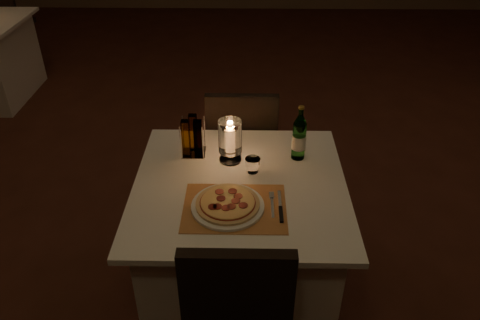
{
  "coord_description": "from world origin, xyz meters",
  "views": [
    {
      "loc": [
        0.14,
        -2.29,
        2.05
      ],
      "look_at": [
        0.11,
        -0.5,
        0.86
      ],
      "focal_mm": 35.0,
      "sensor_mm": 36.0,
      "label": 1
    }
  ],
  "objects_px": {
    "plate": "(228,206)",
    "pizza": "(228,203)",
    "hurricane_candle": "(230,138)",
    "tumbler": "(253,165)",
    "water_bottle": "(299,138)",
    "chair_far": "(242,140)",
    "main_table": "(240,241)"
  },
  "relations": [
    {
      "from": "pizza",
      "to": "hurricane_candle",
      "type": "bearing_deg",
      "value": 90.29
    },
    {
      "from": "chair_far",
      "to": "water_bottle",
      "type": "distance_m",
      "value": 0.64
    },
    {
      "from": "tumbler",
      "to": "water_bottle",
      "type": "xyz_separation_m",
      "value": [
        0.23,
        0.13,
        0.08
      ]
    },
    {
      "from": "pizza",
      "to": "water_bottle",
      "type": "distance_m",
      "value": 0.54
    },
    {
      "from": "chair_far",
      "to": "hurricane_candle",
      "type": "bearing_deg",
      "value": -95.73
    },
    {
      "from": "tumbler",
      "to": "chair_far",
      "type": "bearing_deg",
      "value": 95.53
    },
    {
      "from": "main_table",
      "to": "pizza",
      "type": "relative_size",
      "value": 3.57
    },
    {
      "from": "pizza",
      "to": "water_bottle",
      "type": "xyz_separation_m",
      "value": [
        0.34,
        0.41,
        0.09
      ]
    },
    {
      "from": "chair_far",
      "to": "water_bottle",
      "type": "height_order",
      "value": "water_bottle"
    },
    {
      "from": "water_bottle",
      "to": "hurricane_candle",
      "type": "relative_size",
      "value": 1.29
    },
    {
      "from": "hurricane_candle",
      "to": "plate",
      "type": "bearing_deg",
      "value": -89.71
    },
    {
      "from": "plate",
      "to": "pizza",
      "type": "height_order",
      "value": "pizza"
    },
    {
      "from": "chair_far",
      "to": "hurricane_candle",
      "type": "relative_size",
      "value": 4.02
    },
    {
      "from": "pizza",
      "to": "tumbler",
      "type": "distance_m",
      "value": 0.3
    },
    {
      "from": "plate",
      "to": "pizza",
      "type": "bearing_deg",
      "value": 47.35
    },
    {
      "from": "hurricane_candle",
      "to": "water_bottle",
      "type": "bearing_deg",
      "value": 5.4
    },
    {
      "from": "chair_far",
      "to": "plate",
      "type": "xyz_separation_m",
      "value": [
        -0.05,
        -0.89,
        0.2
      ]
    },
    {
      "from": "chair_far",
      "to": "plate",
      "type": "relative_size",
      "value": 2.81
    },
    {
      "from": "water_bottle",
      "to": "tumbler",
      "type": "bearing_deg",
      "value": -150.85
    },
    {
      "from": "main_table",
      "to": "hurricane_candle",
      "type": "bearing_deg",
      "value": 104.73
    },
    {
      "from": "tumbler",
      "to": "hurricane_candle",
      "type": "relative_size",
      "value": 0.33
    },
    {
      "from": "chair_far",
      "to": "main_table",
      "type": "bearing_deg",
      "value": -90.0
    },
    {
      "from": "chair_far",
      "to": "pizza",
      "type": "bearing_deg",
      "value": -93.2
    },
    {
      "from": "pizza",
      "to": "hurricane_candle",
      "type": "xyz_separation_m",
      "value": [
        -0.0,
        0.38,
        0.1
      ]
    },
    {
      "from": "hurricane_candle",
      "to": "tumbler",
      "type": "bearing_deg",
      "value": -40.8
    },
    {
      "from": "plate",
      "to": "hurricane_candle",
      "type": "distance_m",
      "value": 0.4
    },
    {
      "from": "pizza",
      "to": "tumbler",
      "type": "xyz_separation_m",
      "value": [
        0.11,
        0.28,
        0.01
      ]
    },
    {
      "from": "tumbler",
      "to": "main_table",
      "type": "bearing_deg",
      "value": -120.34
    },
    {
      "from": "chair_far",
      "to": "tumbler",
      "type": "height_order",
      "value": "chair_far"
    },
    {
      "from": "main_table",
      "to": "pizza",
      "type": "bearing_deg",
      "value": -105.52
    },
    {
      "from": "chair_far",
      "to": "pizza",
      "type": "height_order",
      "value": "chair_far"
    },
    {
      "from": "main_table",
      "to": "tumbler",
      "type": "distance_m",
      "value": 0.42
    }
  ]
}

